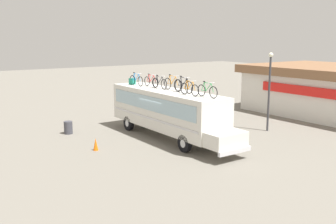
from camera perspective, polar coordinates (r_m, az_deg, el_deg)
ground_plane at (r=24.81m, az=-0.32°, el=-3.72°), size 120.00×120.00×0.00m
bus at (r=24.25m, az=-0.04°, el=0.27°), size 11.13×2.37×3.03m
luggage_bag_1 at (r=27.35m, az=-5.29°, el=4.51°), size 0.45×0.33×0.42m
rooftop_bicycle_1 at (r=26.65m, az=-4.69°, el=4.71°), size 1.73×0.44×0.89m
rooftop_bicycle_2 at (r=25.89m, az=-2.50°, el=4.53°), size 1.70×0.44×0.86m
rooftop_bicycle_3 at (r=24.94m, az=-1.28°, el=4.31°), size 1.68×0.44×0.87m
rooftop_bicycle_4 at (r=24.10m, az=0.66°, el=4.17°), size 1.79×0.44×0.97m
rooftop_bicycle_5 at (r=23.08m, az=2.31°, el=3.88°), size 1.78×0.44×0.98m
rooftop_bicycle_6 at (r=21.97m, az=3.18°, el=3.42°), size 1.65×0.44×0.89m
rooftop_bicycle_7 at (r=21.32m, az=5.80°, el=3.15°), size 1.65×0.44×0.88m
trash_bin at (r=26.41m, az=-14.47°, el=-2.23°), size 0.55×0.55×0.84m
traffic_cone at (r=22.23m, az=-10.60°, el=-4.70°), size 0.28×0.28×0.70m
street_lamp at (r=26.81m, az=14.70°, el=3.80°), size 0.31×0.31×5.30m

